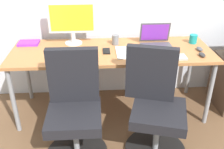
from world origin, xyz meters
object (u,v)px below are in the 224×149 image
at_px(desktop_monitor, 72,20).
at_px(coffee_mug, 193,39).
at_px(office_chair_right, 155,108).
at_px(open_laptop, 156,41).
at_px(office_chair_left, 75,111).

xyz_separation_m(desktop_monitor, coffee_mug, (1.26, -0.07, -0.20)).
height_order(office_chair_right, open_laptop, open_laptop).
relative_size(desktop_monitor, coffee_mug, 5.22).
relative_size(office_chair_right, desktop_monitor, 1.96).
xyz_separation_m(office_chair_left, desktop_monitor, (-0.04, 0.81, 0.54)).
relative_size(office_chair_left, coffee_mug, 10.22).
bearing_deg(desktop_monitor, office_chair_left, -87.14).
bearing_deg(coffee_mug, open_laptop, -172.54).
relative_size(open_laptop, coffee_mug, 3.37).
height_order(open_laptop, coffee_mug, open_laptop).
bearing_deg(open_laptop, desktop_monitor, 171.60).
bearing_deg(open_laptop, office_chair_right, -100.56).
bearing_deg(office_chair_left, office_chair_right, -0.21).
bearing_deg(office_chair_right, office_chair_left, 179.79).
distance_m(office_chair_left, open_laptop, 1.11).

